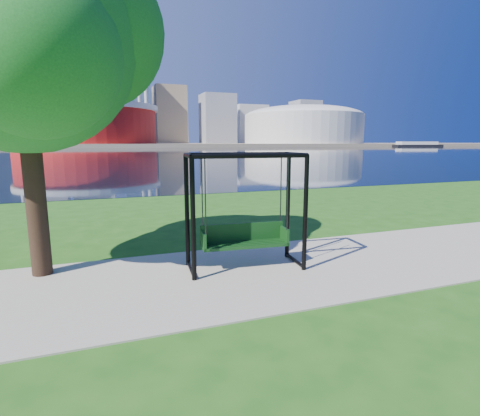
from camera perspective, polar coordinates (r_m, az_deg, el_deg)
ground at (r=8.55m, az=-0.36°, el=-8.98°), size 900.00×900.00×0.00m
path at (r=8.10m, az=0.86°, el=-9.96°), size 120.00×4.00×0.03m
river at (r=109.67m, az=-18.94°, el=7.99°), size 900.00×180.00×0.02m
far_bank at (r=313.62m, az=-19.95°, el=9.06°), size 900.00×228.00×2.00m
stadium at (r=242.98m, az=-22.39°, el=11.94°), size 83.00×83.00×32.00m
arena at (r=279.29m, az=9.62°, el=12.52°), size 84.00×84.00×26.56m
skyline at (r=328.67m, az=-21.11°, el=15.11°), size 392.00×66.00×96.50m
swing at (r=8.17m, az=0.71°, el=-0.88°), size 2.59×1.31×2.56m
park_tree at (r=8.95m, az=-30.83°, el=22.12°), size 5.64×5.09×7.00m
barge at (r=275.62m, az=25.36°, el=8.76°), size 33.76×14.40×3.27m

